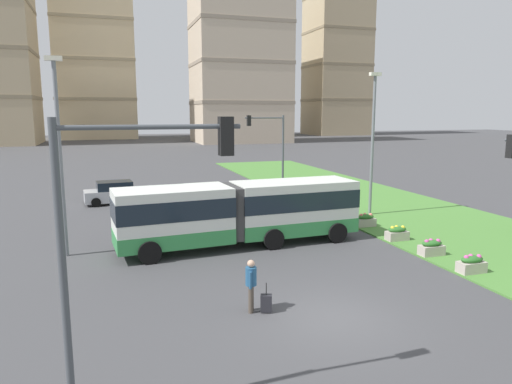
% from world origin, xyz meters
% --- Properties ---
extents(ground_plane, '(260.00, 260.00, 0.00)m').
position_xyz_m(ground_plane, '(0.00, 0.00, 0.00)').
color(ground_plane, '#424244').
extents(grass_median, '(10.00, 70.00, 0.08)m').
position_xyz_m(grass_median, '(11.45, 10.00, 0.04)').
color(grass_median, '#4C8438').
rests_on(grass_median, ground_plane).
extents(articulated_bus, '(11.98, 3.39, 3.00)m').
position_xyz_m(articulated_bus, '(-0.59, 8.78, 1.65)').
color(articulated_bus, silver).
rests_on(articulated_bus, ground).
extents(car_silver_hatch, '(4.55, 2.34, 1.58)m').
position_xyz_m(car_silver_hatch, '(-6.04, 21.76, 0.75)').
color(car_silver_hatch, '#B7BABF').
rests_on(car_silver_hatch, ground).
extents(pedestrian_crossing, '(0.36, 0.55, 1.74)m').
position_xyz_m(pedestrian_crossing, '(-2.36, 1.27, 1.00)').
color(pedestrian_crossing, '#4C4238').
rests_on(pedestrian_crossing, ground).
extents(rolling_suitcase, '(0.42, 0.36, 0.97)m').
position_xyz_m(rolling_suitcase, '(-1.91, 1.07, 0.31)').
color(rolling_suitcase, '#232328').
rests_on(rolling_suitcase, ground).
extents(flower_planter_0, '(1.10, 0.56, 0.74)m').
position_xyz_m(flower_planter_0, '(7.05, 2.00, 0.43)').
color(flower_planter_0, '#B7AD9E').
rests_on(flower_planter_0, grass_median).
extents(flower_planter_1, '(1.10, 0.56, 0.74)m').
position_xyz_m(flower_planter_1, '(7.05, 4.43, 0.43)').
color(flower_planter_1, '#B7AD9E').
rests_on(flower_planter_1, grass_median).
extents(flower_planter_2, '(1.10, 0.56, 0.74)m').
position_xyz_m(flower_planter_2, '(7.05, 7.05, 0.43)').
color(flower_planter_2, '#B7AD9E').
rests_on(flower_planter_2, grass_median).
extents(flower_planter_3, '(1.10, 0.56, 0.74)m').
position_xyz_m(flower_planter_3, '(7.05, 10.08, 0.43)').
color(flower_planter_3, '#B7AD9E').
rests_on(flower_planter_3, grass_median).
extents(flower_planter_4, '(1.10, 0.56, 0.74)m').
position_xyz_m(flower_planter_4, '(7.05, 13.83, 0.43)').
color(flower_planter_4, '#B7AD9E').
rests_on(flower_planter_4, grass_median).
extents(traffic_light_near_left, '(3.68, 0.28, 6.30)m').
position_xyz_m(traffic_light_near_left, '(-6.35, -3.00, 4.29)').
color(traffic_light_near_left, '#474C51').
rests_on(traffic_light_near_left, ground).
extents(traffic_light_far_right, '(3.17, 0.28, 6.15)m').
position_xyz_m(traffic_light_far_right, '(5.67, 22.00, 4.18)').
color(traffic_light_far_right, '#474C51').
rests_on(traffic_light_far_right, ground).
extents(streetlight_left, '(0.70, 0.28, 8.72)m').
position_xyz_m(streetlight_left, '(-8.50, 9.56, 4.80)').
color(streetlight_left, slate).
rests_on(streetlight_left, ground).
extents(streetlight_median, '(0.70, 0.28, 8.72)m').
position_xyz_m(streetlight_median, '(8.95, 12.76, 4.80)').
color(streetlight_median, slate).
rests_on(streetlight_median, ground).
extents(apartment_tower_westcentre, '(18.37, 14.47, 36.36)m').
position_xyz_m(apartment_tower_westcentre, '(-8.13, 110.97, 18.20)').
color(apartment_tower_westcentre, beige).
rests_on(apartment_tower_westcentre, ground).
extents(apartment_tower_centre, '(19.40, 15.26, 40.01)m').
position_xyz_m(apartment_tower_centre, '(21.28, 86.12, 20.03)').
color(apartment_tower_centre, '#C6B299').
rests_on(apartment_tower_centre, ground).
extents(apartment_tower_eastcentre, '(17.74, 17.62, 35.85)m').
position_xyz_m(apartment_tower_eastcentre, '(27.19, 112.08, 17.94)').
color(apartment_tower_eastcentre, beige).
rests_on(apartment_tower_eastcentre, ground).
extents(apartment_tower_east, '(15.58, 14.95, 47.17)m').
position_xyz_m(apartment_tower_east, '(57.03, 111.54, 23.60)').
color(apartment_tower_east, tan).
rests_on(apartment_tower_east, ground).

